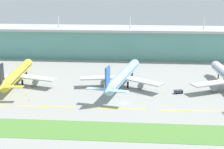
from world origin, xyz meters
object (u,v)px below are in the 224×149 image
(pushback_tug, at_px, (178,91))
(airliner_middle, at_px, (123,76))
(safety_cone_left_wingtip, at_px, (26,94))
(airliner_near, at_px, (17,74))
(safety_cone_nose_front, at_px, (29,100))

(pushback_tug, bearing_deg, airliner_middle, 162.25)
(safety_cone_left_wingtip, bearing_deg, airliner_middle, 20.64)
(airliner_near, distance_m, safety_cone_nose_front, 30.43)
(airliner_near, height_order, safety_cone_nose_front, airliner_near)
(airliner_near, height_order, airliner_middle, same)
(safety_cone_left_wingtip, bearing_deg, airliner_near, 122.37)
(airliner_middle, bearing_deg, safety_cone_left_wingtip, -159.36)
(airliner_middle, relative_size, safety_cone_nose_front, 98.07)
(safety_cone_nose_front, bearing_deg, safety_cone_left_wingtip, 116.36)
(safety_cone_left_wingtip, relative_size, safety_cone_nose_front, 1.00)
(airliner_near, bearing_deg, pushback_tug, -4.92)
(airliner_near, height_order, safety_cone_left_wingtip, airliner_near)
(airliner_near, xyz_separation_m, airliner_middle, (61.21, 1.83, 0.01))
(airliner_middle, xyz_separation_m, safety_cone_left_wingtip, (-50.35, -18.97, -6.10))
(safety_cone_nose_front, bearing_deg, airliner_near, 120.45)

